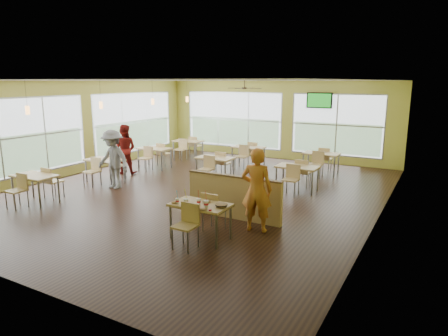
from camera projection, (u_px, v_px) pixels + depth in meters
The scene contains 20 objects.
room at pixel (197, 138), 11.39m from camera, with size 12.00×12.04×3.20m.
window_bays at pixel (183, 126), 15.30m from camera, with size 9.24×10.24×2.38m.
main_table at pixel (200, 209), 8.09m from camera, with size 1.22×1.52×0.87m.
half_wall_divider at pixel (234, 197), 9.35m from camera, with size 2.40×0.14×1.04m.
dining_tables at pixel (199, 158), 13.56m from camera, with size 6.92×8.72×0.87m.
pendant_lights at pixel (127, 103), 13.31m from camera, with size 0.11×7.31×0.86m.
ceiling_fan at pixel (244, 88), 13.66m from camera, with size 1.25×1.25×0.29m.
tv_backwall at pixel (319, 100), 15.38m from camera, with size 1.00×0.07×0.60m.
man_plaid at pixel (257, 190), 8.48m from camera, with size 0.67×0.44×1.83m, color #D54317.
patron_maroon at pixel (125, 149), 13.86m from camera, with size 0.84×0.65×1.72m, color maroon.
patron_grey at pixel (113, 159), 11.93m from camera, with size 1.15×0.66×1.78m, color slate.
cup_blue at pixel (177, 201), 8.07m from camera, with size 0.08×0.08×0.30m.
cup_yellow at pixel (186, 202), 7.93m from camera, with size 0.10×0.10×0.37m.
cup_red_near at pixel (199, 201), 7.99m from camera, with size 0.09×0.09×0.34m.
cup_red_far at pixel (206, 204), 7.82m from camera, with size 0.10×0.10×0.37m.
food_basket at pixel (221, 205), 7.86m from camera, with size 0.26×0.26×0.06m.
ketchup_cup at pixel (210, 210), 7.63m from camera, with size 0.06×0.06×0.02m, color #940008.
wrapper_left at pixel (175, 202), 8.10m from camera, with size 0.16×0.14×0.04m, color #977949.
wrapper_mid at pixel (207, 201), 8.16m from camera, with size 0.19×0.17×0.05m, color #977949.
wrapper_right at pixel (204, 209), 7.67m from camera, with size 0.14×0.13×0.04m, color #977949.
Camera 1 is at (6.18, -9.51, 3.18)m, focal length 32.00 mm.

